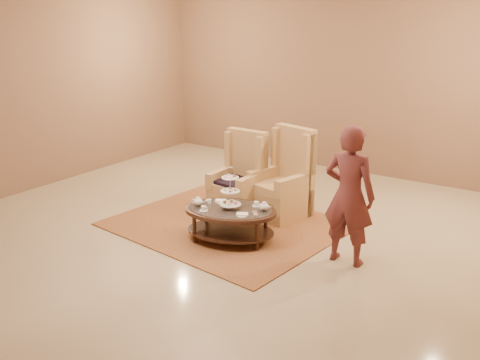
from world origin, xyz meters
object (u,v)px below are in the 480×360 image
Objects in this scene: armchair_left at (240,185)px; armchair_right at (285,187)px; tea_table at (230,214)px; person at (349,195)px.

armchair_left is 0.69m from armchair_right.
person is at bearing -6.93° from tea_table.
armchair_left is (-0.52, 1.00, 0.04)m from tea_table.
armchair_right is at bearing 67.30° from tea_table.
armchair_left is 0.93× the size of armchair_right.
armchair_left is at bearing 100.20° from tea_table.
tea_table is 0.83× the size of person.
tea_table is 1.15× the size of armchair_left.
armchair_right reaches higher than tea_table.
person reaches higher than tea_table.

